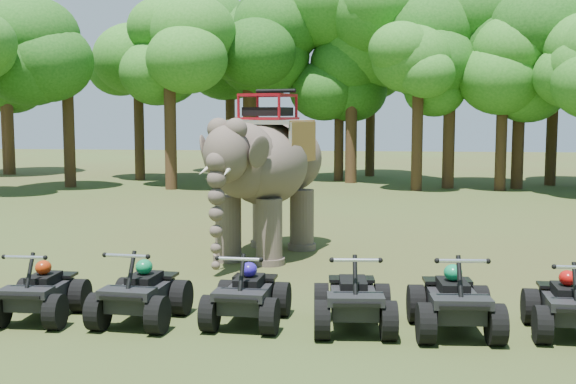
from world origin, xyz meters
name	(u,v)px	position (x,y,z in m)	size (l,w,h in m)	color
ground	(281,295)	(0.00, 0.00, 0.00)	(110.00, 110.00, 0.00)	#47381E
elephant	(266,173)	(-0.86, 3.95, 2.06)	(2.16, 4.91, 4.13)	brown
atv_0	(40,284)	(-3.91, -2.17, 0.62)	(1.22, 1.67, 1.24)	black
atv_1	(141,285)	(-2.13, -2.12, 0.65)	(1.28, 1.75, 1.30)	black
atv_2	(247,287)	(-0.32, -1.99, 0.63)	(1.24, 1.70, 1.26)	black
atv_3	(354,290)	(1.47, -2.10, 0.66)	(1.29, 1.77, 1.31)	black
atv_4	(454,292)	(3.09, -2.12, 0.67)	(1.33, 1.82, 1.35)	black
atv_5	(569,296)	(4.91, -2.01, 0.63)	(1.23, 1.69, 1.25)	black
tree_0	(339,117)	(0.00, 24.39, 3.36)	(4.71, 4.71, 6.73)	#195114
tree_1	(418,114)	(3.79, 19.85, 3.50)	(4.90, 4.90, 6.99)	#195114
tree_2	(520,97)	(8.56, 21.24, 4.30)	(6.02, 6.02, 8.61)	#195114
tree_27	(68,101)	(-12.76, 19.57, 4.15)	(5.81, 5.81, 8.30)	#195114
tree_28	(170,99)	(-7.61, 19.10, 4.23)	(5.92, 5.92, 8.46)	#195114
tree_29	(251,98)	(-4.48, 23.07, 4.33)	(6.06, 6.06, 8.66)	#195114
tree_30	(502,114)	(7.64, 20.35, 3.53)	(4.94, 4.94, 7.06)	#195114
tree_32	(450,95)	(5.35, 21.12, 4.39)	(6.14, 6.14, 8.78)	#195114
tree_34	(553,106)	(10.55, 23.17, 3.92)	(5.49, 5.49, 7.84)	#195114
tree_35	(370,109)	(1.63, 27.49, 3.82)	(5.34, 5.34, 7.63)	#195114
tree_36	(139,109)	(-10.60, 23.58, 3.79)	(5.31, 5.31, 7.58)	#195114
tree_37	(5,83)	(-19.42, 26.19, 5.28)	(7.40, 7.40, 10.57)	#195114
tree_38	(230,95)	(-6.91, 29.92, 4.66)	(6.53, 6.53, 9.32)	#195114
tree_39	(8,105)	(-19.20, 26.05, 4.01)	(5.62, 5.62, 8.03)	#195114
tree_40	(248,88)	(-4.55, 22.79, 4.82)	(6.74, 6.74, 9.63)	#195114
tree_42	(352,86)	(0.67, 23.30, 4.93)	(6.90, 6.90, 9.86)	#195114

